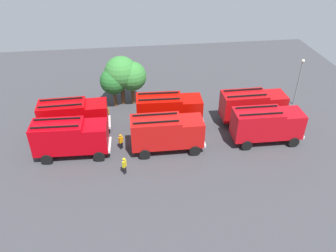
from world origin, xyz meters
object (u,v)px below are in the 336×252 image
Objects in this scene: fire_truck_1 at (167,132)px; tree_2 at (132,76)px; firefighter_1 at (263,100)px; firefighter_4 at (121,141)px; firefighter_3 at (107,112)px; firefighter_2 at (275,100)px; fire_truck_4 at (169,109)px; traffic_cone_0 at (54,121)px; fire_truck_2 at (267,124)px; fire_truck_3 at (74,115)px; fire_truck_5 at (252,105)px; tree_1 at (121,73)px; fire_truck_0 at (70,137)px; firefighter_0 at (124,165)px; tree_0 at (113,81)px; lamppost at (299,78)px.

fire_truck_1 is 10.46m from tree_2.
tree_2 is at bearing 17.86° from firefighter_1.
fire_truck_1 is at bearing 39.61° from firefighter_4.
firefighter_3 is (-18.58, -0.46, 0.02)m from firefighter_1.
firefighter_1 is 1.51m from firefighter_2.
tree_2 is (-3.68, 5.65, 1.50)m from fire_truck_4.
fire_truck_2 is at bearing -15.61° from traffic_cone_0.
fire_truck_3 is 22.08m from firefighter_1.
fire_truck_3 reaches higher than firefighter_2.
tree_1 is at bearing 156.25° from fire_truck_5.
fire_truck_2 is at bearing 1.37° from fire_truck_0.
fire_truck_0 reaches higher than firefighter_0.
tree_1 is 1.12× the size of tree_2.
firefighter_2 is 19.54m from tree_0.
fire_truck_4 is 12.15m from firefighter_1.
tree_2 reaches higher than fire_truck_3.
firefighter_3 is at bearing 128.91° from firefighter_0.
fire_truck_4 is 1.48× the size of tree_0.
lamppost reaches higher than fire_truck_3.
lamppost is at bearing 54.46° from firefighter_0.
lamppost is (6.68, 3.28, 1.33)m from fire_truck_5.
fire_truck_4 is (10.08, -0.02, 0.00)m from fire_truck_3.
firefighter_4 is (-18.60, -6.07, 0.02)m from firefighter_2.
fire_truck_5 is at bearing -20.58° from tree_0.
firefighter_0 is 12.17m from traffic_cone_0.
lamppost is at bearing 25.84° from fire_truck_5.
firefighter_0 is at bearing -86.08° from tree_0.
firefighter_4 is (4.81, -3.53, -1.24)m from fire_truck_3.
lamppost is at bearing 12.58° from fire_truck_4.
traffic_cone_0 is (-2.72, 5.97, -1.78)m from fire_truck_0.
traffic_cone_0 is at bearing 30.36° from firefighter_1.
tree_0 reaches higher than fire_truck_5.
fire_truck_0 reaches higher than firefighter_2.
fire_truck_4 is (-9.44, 4.15, 0.00)m from fire_truck_2.
traffic_cone_0 is (-12.70, 2.04, -1.78)m from fire_truck_4.
tree_1 reaches higher than lamppost.
firefighter_2 is at bearing -10.29° from tree_2.
fire_truck_0 is 4.46× the size of firefighter_4.
firefighter_2 is at bearing 35.34° from fire_truck_5.
firefighter_2 is at bearing 67.48° from firefighter_4.
fire_truck_0 is at bearing -169.81° from fire_truck_5.
firefighter_4 is (-14.71, 0.64, -1.24)m from fire_truck_2.
tree_1 is at bearing 64.38° from fire_truck_0.
fire_truck_5 is at bearing -0.03° from fire_truck_4.
traffic_cone_0 is (-22.14, 6.19, -1.78)m from fire_truck_2.
fire_truck_2 is at bearing -121.39° from firefighter_2.
firefighter_2 is 19.57m from firefighter_4.
fire_truck_0 is 10.20m from tree_0.
firefighter_2 is at bearing -76.54° from firefighter_3.
fire_truck_0 reaches higher than firefighter_1.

